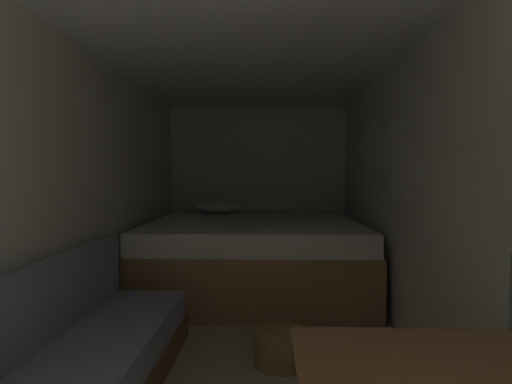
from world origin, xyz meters
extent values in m
plane|color=#A39984|center=(0.00, 2.11, 0.00)|extent=(7.48, 7.48, 0.00)
cube|color=silver|center=(0.00, 4.88, 1.02)|extent=(2.32, 0.05, 2.04)
cube|color=silver|center=(-1.13, 2.11, 1.02)|extent=(0.05, 5.48, 2.04)
cube|color=silver|center=(1.13, 2.11, 1.02)|extent=(0.05, 5.48, 2.04)
cube|color=white|center=(0.00, 2.11, 2.06)|extent=(2.32, 5.48, 0.05)
cube|color=#9E7247|center=(0.00, 3.77, 0.26)|extent=(2.10, 2.07, 0.52)
cube|color=white|center=(0.00, 3.77, 0.62)|extent=(2.06, 2.03, 0.20)
ellipsoid|color=white|center=(-0.47, 4.58, 0.79)|extent=(0.56, 0.35, 0.15)
cylinder|color=olive|center=(0.21, 2.06, 0.11)|extent=(0.32, 0.32, 0.22)
camera|label=1|loc=(0.13, -0.51, 1.18)|focal=29.54mm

